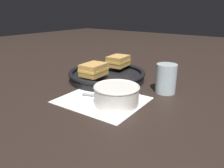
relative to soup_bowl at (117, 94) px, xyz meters
name	(u,v)px	position (x,y,z in m)	size (l,w,h in m)	color
ground_plane	(117,94)	(-0.05, 0.07, -0.04)	(4.00, 4.00, 0.00)	black
napkin	(102,100)	(-0.06, 0.00, -0.03)	(0.27, 0.24, 0.00)	white
soup_bowl	(117,94)	(0.00, 0.00, 0.00)	(0.14, 0.14, 0.06)	silver
spoon	(113,97)	(-0.03, 0.03, -0.03)	(0.15, 0.08, 0.01)	#9E9EA3
skillet	(107,75)	(-0.18, 0.18, -0.01)	(0.32, 0.32, 0.04)	black
sandwich_near_left	(94,70)	(-0.17, 0.09, 0.03)	(0.08, 0.10, 0.05)	#C18E47
sandwich_near_right	(118,61)	(-0.18, 0.27, 0.03)	(0.08, 0.10, 0.05)	#C18E47
drinking_glass	(166,79)	(0.08, 0.19, 0.02)	(0.07, 0.07, 0.10)	silver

